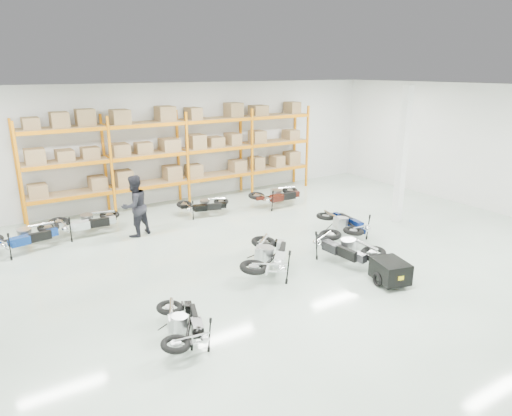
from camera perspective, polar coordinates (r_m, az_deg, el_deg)
room at (r=11.93m, az=3.13°, el=3.75°), size 18.00×18.00×18.00m
pallet_rack at (r=17.50m, az=-9.19°, el=7.83°), size 11.28×0.98×3.62m
structural_column at (r=15.78m, az=17.80°, el=6.22°), size 0.25×0.25×4.50m
moto_blue_centre at (r=14.26m, az=11.08°, el=-1.42°), size 1.15×1.92×1.17m
moto_silver_left at (r=11.51m, az=1.57°, el=-5.33°), size 2.05×2.15×1.29m
moto_black_far_left at (r=8.91m, az=-9.16°, el=-13.56°), size 1.21×1.74×1.02m
moto_touring_right at (r=12.38m, az=11.04°, el=-4.14°), size 1.04×1.94×1.23m
trailer at (r=11.46m, az=16.43°, el=-7.57°), size 0.87×1.48×0.60m
moto_back_a at (r=14.50m, az=-27.12°, el=-2.70°), size 1.96×1.23×1.18m
moto_back_b at (r=15.13m, az=-20.54°, el=-1.12°), size 1.89×1.05×1.18m
moto_back_c at (r=16.15m, az=-6.56°, el=0.74°), size 1.76×1.21×1.03m
moto_back_d at (r=17.14m, az=2.61°, el=2.02°), size 1.84×0.96×1.17m
person_back at (r=14.45m, az=-14.93°, el=0.24°), size 1.14×1.03×1.91m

